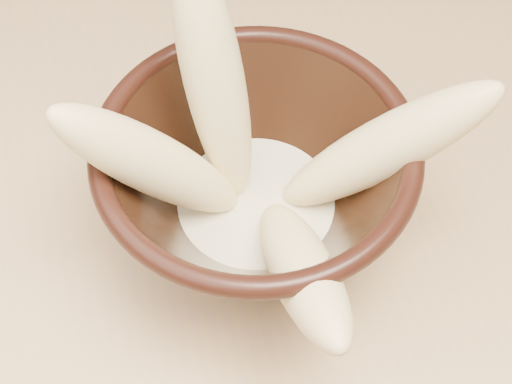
# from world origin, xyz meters

# --- Properties ---
(table) EXTENTS (1.20, 0.80, 0.75)m
(table) POSITION_xyz_m (0.00, 0.00, 0.67)
(table) COLOR tan
(table) RESTS_ON ground
(bowl) EXTENTS (0.19, 0.19, 0.10)m
(bowl) POSITION_xyz_m (0.15, -0.10, 0.81)
(bowl) COLOR black
(bowl) RESTS_ON table
(milk_puddle) EXTENTS (0.11, 0.11, 0.01)m
(milk_puddle) POSITION_xyz_m (0.15, -0.10, 0.78)
(milk_puddle) COLOR beige
(milk_puddle) RESTS_ON bowl
(banana_upright) EXTENTS (0.05, 0.09, 0.17)m
(banana_upright) POSITION_xyz_m (0.13, -0.06, 0.87)
(banana_upright) COLOR #E7D188
(banana_upright) RESTS_ON bowl
(banana_left) EXTENTS (0.12, 0.04, 0.13)m
(banana_left) POSITION_xyz_m (0.09, -0.10, 0.85)
(banana_left) COLOR #E7D188
(banana_left) RESTS_ON bowl
(banana_right) EXTENTS (0.14, 0.07, 0.13)m
(banana_right) POSITION_xyz_m (0.22, -0.12, 0.84)
(banana_right) COLOR #E7D188
(banana_right) RESTS_ON bowl
(banana_front) EXTENTS (0.04, 0.14, 0.10)m
(banana_front) POSITION_xyz_m (0.16, -0.17, 0.82)
(banana_front) COLOR #E7D188
(banana_front) RESTS_ON bowl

